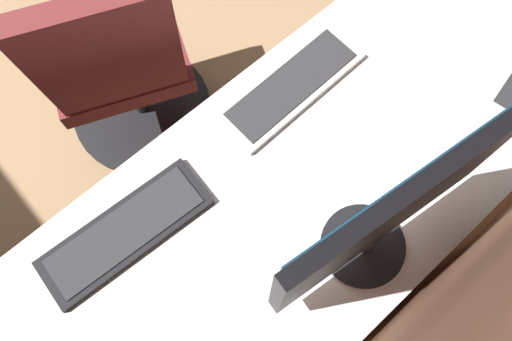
# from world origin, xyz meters

# --- Properties ---
(desk) EXTENTS (2.16, 0.69, 0.73)m
(desk) POSITION_xyz_m (0.04, 1.66, 0.67)
(desk) COLOR white
(desk) RESTS_ON ground
(drawer_pedestal) EXTENTS (0.40, 0.51, 0.69)m
(drawer_pedestal) POSITION_xyz_m (-0.11, 1.68, 0.35)
(drawer_pedestal) COLOR white
(drawer_pedestal) RESTS_ON ground
(monitor_primary) EXTENTS (0.53, 0.20, 0.47)m
(monitor_primary) POSITION_xyz_m (-0.07, 1.85, 1.00)
(monitor_primary) COLOR black
(monitor_primary) RESTS_ON desk
(keyboard_main) EXTENTS (0.43, 0.16, 0.02)m
(keyboard_main) POSITION_xyz_m (0.32, 1.46, 0.74)
(keyboard_main) COLOR black
(keyboard_main) RESTS_ON desk
(keyboard_spare) EXTENTS (0.42, 0.15, 0.02)m
(keyboard_spare) POSITION_xyz_m (-0.24, 1.43, 0.74)
(keyboard_spare) COLOR silver
(keyboard_spare) RESTS_ON desk
(office_chair) EXTENTS (0.57, 0.61, 0.97)m
(office_chair) POSITION_xyz_m (0.02, 0.91, 0.46)
(office_chair) COLOR maroon
(office_chair) RESTS_ON ground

